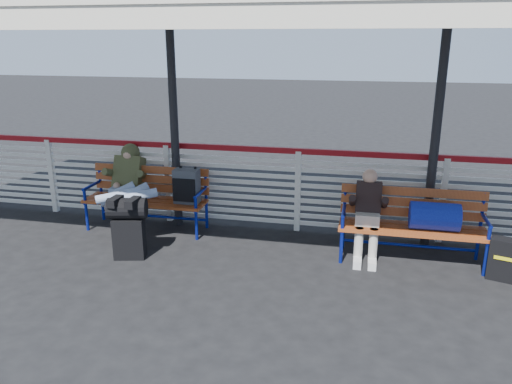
% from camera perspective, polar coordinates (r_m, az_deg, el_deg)
% --- Properties ---
extents(ground, '(60.00, 60.00, 0.00)m').
position_cam_1_polar(ground, '(5.76, 2.03, -11.14)').
color(ground, black).
rests_on(ground, ground).
extents(fence, '(12.08, 0.08, 1.24)m').
position_cam_1_polar(fence, '(7.25, 4.80, 0.51)').
color(fence, silver).
rests_on(fence, ground).
extents(canopy, '(12.60, 3.60, 3.16)m').
position_cam_1_polar(canopy, '(5.94, 3.97, 20.13)').
color(canopy, silver).
rests_on(canopy, ground).
extents(luggage_stack, '(0.54, 0.38, 0.81)m').
position_cam_1_polar(luggage_stack, '(6.59, -14.38, -3.73)').
color(luggage_stack, black).
rests_on(luggage_stack, ground).
extents(bench_left, '(1.80, 0.56, 0.96)m').
position_cam_1_polar(bench_left, '(7.41, -10.77, 0.20)').
color(bench_left, '#A04D1F').
rests_on(bench_left, ground).
extents(bench_right, '(1.80, 0.56, 0.92)m').
position_cam_1_polar(bench_right, '(6.55, 18.57, -2.79)').
color(bench_right, '#A04D1F').
rests_on(bench_right, ground).
extents(traveler_man, '(0.93, 1.64, 0.77)m').
position_cam_1_polar(traveler_man, '(7.24, -14.59, 0.29)').
color(traveler_man, '#9CB3D2').
rests_on(traveler_man, ground).
extents(companion_person, '(0.32, 0.66, 1.15)m').
position_cam_1_polar(companion_person, '(6.50, 12.64, -2.45)').
color(companion_person, '#BDB8AB').
rests_on(companion_person, ground).
extents(suitcase_side, '(0.41, 0.32, 0.50)m').
position_cam_1_polar(suitcase_side, '(6.57, 26.60, -6.93)').
color(suitcase_side, black).
rests_on(suitcase_side, ground).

